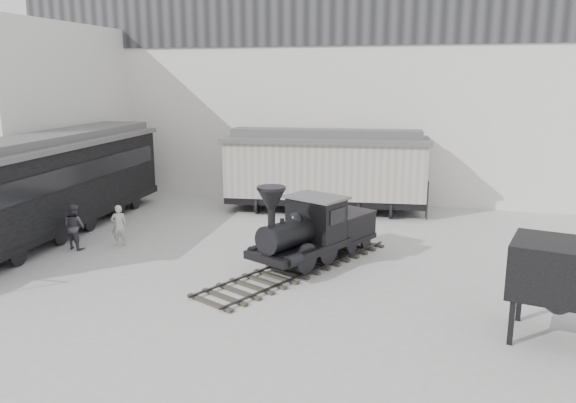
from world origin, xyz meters
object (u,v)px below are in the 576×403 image
(locomotive, at_px, (311,234))
(visitor_a, at_px, (119,225))
(boxcar, at_px, (325,169))
(coal_hopper, at_px, (561,277))
(passenger_coach, at_px, (55,183))
(visitor_b, at_px, (74,226))

(locomotive, bearing_deg, visitor_a, -156.43)
(visitor_a, bearing_deg, boxcar, -159.95)
(locomotive, relative_size, coal_hopper, 3.10)
(passenger_coach, height_order, visitor_a, passenger_coach)
(visitor_a, distance_m, visitor_b, 1.63)
(passenger_coach, xyz_separation_m, coal_hopper, (18.44, -5.50, -0.48))
(visitor_a, bearing_deg, locomotive, 148.51)
(boxcar, height_order, visitor_b, boxcar)
(locomotive, height_order, coal_hopper, locomotive)
(locomotive, height_order, passenger_coach, passenger_coach)
(locomotive, height_order, visitor_a, locomotive)
(locomotive, relative_size, visitor_a, 5.23)
(locomotive, height_order, boxcar, boxcar)
(visitor_a, distance_m, coal_hopper, 15.65)
(boxcar, height_order, passenger_coach, boxcar)
(visitor_b, relative_size, coal_hopper, 0.65)
(visitor_a, height_order, visitor_b, visitor_b)
(boxcar, xyz_separation_m, visitor_b, (-8.13, -8.50, -1.23))
(visitor_b, distance_m, coal_hopper, 16.79)
(boxcar, height_order, coal_hopper, boxcar)
(passenger_coach, xyz_separation_m, visitor_b, (2.08, -1.80, -1.27))
(passenger_coach, bearing_deg, boxcar, 30.65)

